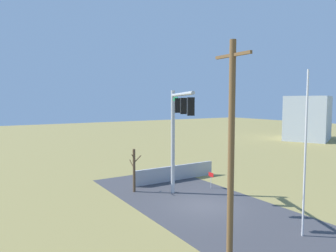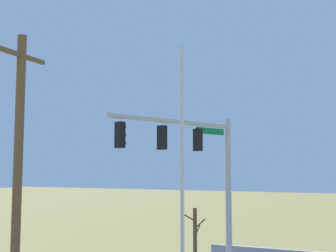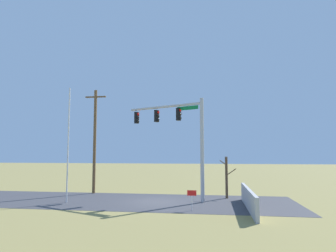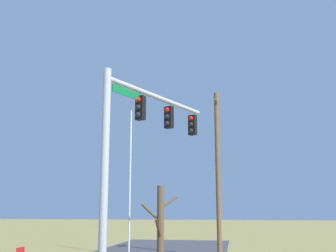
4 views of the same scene
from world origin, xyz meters
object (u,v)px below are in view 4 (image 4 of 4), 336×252
bare_tree (160,241)px  flagpole (130,181)px  utility_pole (218,169)px  signal_mast (138,136)px

bare_tree → flagpole: bearing=-161.6°
utility_pole → bare_tree: 11.84m
bare_tree → signal_mast: bearing=-156.8°
signal_mast → utility_pole: (-7.89, 2.72, -0.57)m
signal_mast → flagpole: (-7.83, -2.28, -1.17)m
utility_pole → flagpole: bearing=-89.3°
flagpole → bare_tree: 12.18m
signal_mast → utility_pole: utility_pole is taller
flagpole → bare_tree: bearing=18.4°
flagpole → bare_tree: (11.32, 3.77, -2.46)m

